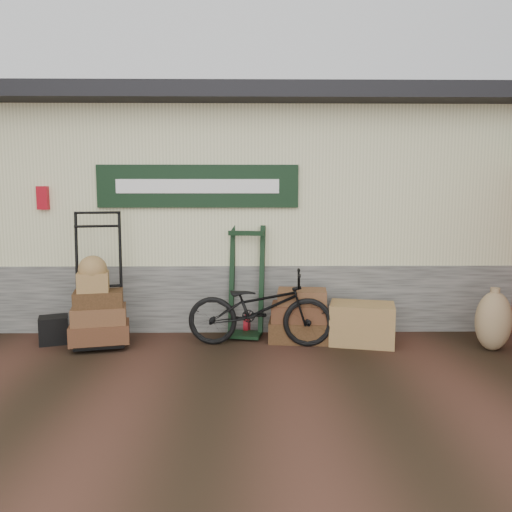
{
  "coord_description": "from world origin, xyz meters",
  "views": [
    {
      "loc": [
        0.37,
        -5.55,
        1.86
      ],
      "look_at": [
        0.45,
        0.9,
        1.05
      ],
      "focal_mm": 35.0,
      "sensor_mm": 36.0,
      "label": 1
    }
  ],
  "objects_px": {
    "green_barrow": "(246,281)",
    "porter_trolley": "(99,277)",
    "suitcase_stack": "(299,315)",
    "bicycle": "(260,304)",
    "wicker_hamper": "(362,324)",
    "black_trunk": "(54,330)"
  },
  "relations": [
    {
      "from": "green_barrow",
      "to": "porter_trolley",
      "type": "bearing_deg",
      "value": -158.05
    },
    {
      "from": "suitcase_stack",
      "to": "green_barrow",
      "type": "bearing_deg",
      "value": 159.83
    },
    {
      "from": "bicycle",
      "to": "green_barrow",
      "type": "bearing_deg",
      "value": 25.94
    },
    {
      "from": "wicker_hamper",
      "to": "black_trunk",
      "type": "distance_m",
      "value": 3.84
    },
    {
      "from": "porter_trolley",
      "to": "suitcase_stack",
      "type": "bearing_deg",
      "value": -11.03
    },
    {
      "from": "porter_trolley",
      "to": "black_trunk",
      "type": "height_order",
      "value": "porter_trolley"
    },
    {
      "from": "wicker_hamper",
      "to": "bicycle",
      "type": "bearing_deg",
      "value": -177.76
    },
    {
      "from": "green_barrow",
      "to": "wicker_hamper",
      "type": "relative_size",
      "value": 1.86
    },
    {
      "from": "green_barrow",
      "to": "black_trunk",
      "type": "xyz_separation_m",
      "value": [
        -2.4,
        -0.32,
        -0.55
      ]
    },
    {
      "from": "wicker_hamper",
      "to": "black_trunk",
      "type": "bearing_deg",
      "value": 179.03
    },
    {
      "from": "green_barrow",
      "to": "black_trunk",
      "type": "bearing_deg",
      "value": -160.82
    },
    {
      "from": "suitcase_stack",
      "to": "black_trunk",
      "type": "relative_size",
      "value": 2.22
    },
    {
      "from": "green_barrow",
      "to": "suitcase_stack",
      "type": "distance_m",
      "value": 0.82
    },
    {
      "from": "porter_trolley",
      "to": "black_trunk",
      "type": "distance_m",
      "value": 0.89
    },
    {
      "from": "porter_trolley",
      "to": "black_trunk",
      "type": "bearing_deg",
      "value": 165.93
    },
    {
      "from": "suitcase_stack",
      "to": "bicycle",
      "type": "distance_m",
      "value": 0.57
    },
    {
      "from": "green_barrow",
      "to": "wicker_hamper",
      "type": "bearing_deg",
      "value": -3.5
    },
    {
      "from": "porter_trolley",
      "to": "suitcase_stack",
      "type": "distance_m",
      "value": 2.53
    },
    {
      "from": "green_barrow",
      "to": "wicker_hamper",
      "type": "height_order",
      "value": "green_barrow"
    },
    {
      "from": "suitcase_stack",
      "to": "bicycle",
      "type": "xyz_separation_m",
      "value": [
        -0.5,
        -0.19,
        0.18
      ]
    },
    {
      "from": "green_barrow",
      "to": "black_trunk",
      "type": "height_order",
      "value": "green_barrow"
    },
    {
      "from": "porter_trolley",
      "to": "black_trunk",
      "type": "xyz_separation_m",
      "value": [
        -0.59,
        0.01,
        -0.67
      ]
    }
  ]
}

